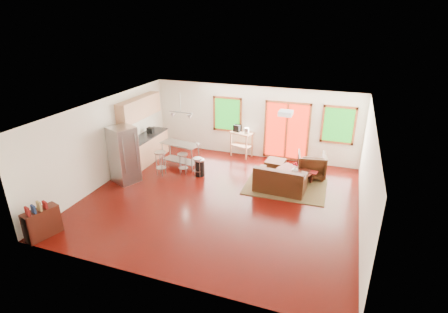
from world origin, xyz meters
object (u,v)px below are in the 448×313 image
(coffee_table, at_px, (295,171))
(ottoman, at_px, (275,166))
(rug, at_px, (285,186))
(loveseat, at_px, (280,182))
(armchair, at_px, (311,164))
(refrigerator, at_px, (124,155))
(island, at_px, (180,151))
(kitchen_cart, at_px, (241,135))

(coffee_table, xyz_separation_m, ottoman, (-0.75, 0.55, -0.16))
(rug, bearing_deg, loveseat, -108.43)
(rug, height_order, ottoman, ottoman)
(coffee_table, distance_m, ottoman, 0.94)
(coffee_table, height_order, armchair, armchair)
(loveseat, height_order, coffee_table, loveseat)
(armchair, bearing_deg, loveseat, 50.95)
(loveseat, height_order, refrigerator, refrigerator)
(island, xyz_separation_m, kitchen_cart, (1.68, 1.59, 0.22))
(armchair, distance_m, island, 4.39)
(armchair, bearing_deg, coffee_table, 44.57)
(island, relative_size, kitchen_cart, 1.19)
(ottoman, relative_size, island, 0.43)
(loveseat, relative_size, island, 1.08)
(coffee_table, height_order, island, island)
(island, bearing_deg, ottoman, 11.89)
(ottoman, distance_m, kitchen_cart, 1.85)
(armchair, relative_size, kitchen_cart, 0.75)
(rug, xyz_separation_m, refrigerator, (-4.83, -1.30, 0.88))
(armchair, xyz_separation_m, refrigerator, (-5.46, -2.30, 0.44))
(ottoman, bearing_deg, rug, -60.83)
(loveseat, distance_m, island, 3.65)
(armchair, relative_size, refrigerator, 0.50)
(rug, height_order, coffee_table, coffee_table)
(rug, height_order, kitchen_cart, kitchen_cart)
(loveseat, bearing_deg, ottoman, 110.39)
(kitchen_cart, bearing_deg, coffee_table, -33.47)
(armchair, xyz_separation_m, island, (-4.34, -0.70, 0.14))
(refrigerator, xyz_separation_m, kitchen_cart, (2.81, 3.19, -0.08))
(coffee_table, bearing_deg, kitchen_cart, 146.53)
(island, bearing_deg, coffee_table, 1.69)
(ottoman, distance_m, island, 3.26)
(refrigerator, bearing_deg, ottoman, 50.99)
(loveseat, relative_size, refrigerator, 0.85)
(armchair, bearing_deg, rug, 47.56)
(ottoman, bearing_deg, refrigerator, -152.18)
(rug, bearing_deg, refrigerator, -164.88)
(rug, relative_size, coffee_table, 2.00)
(rug, bearing_deg, island, 175.48)
(island, bearing_deg, kitchen_cart, 43.41)
(armchair, bearing_deg, refrigerator, 12.69)
(rug, height_order, armchair, armchair)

